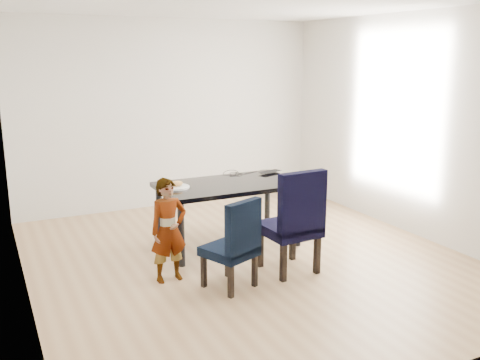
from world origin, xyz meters
name	(u,v)px	position (x,y,z in m)	size (l,w,h in m)	color
floor	(248,259)	(0.00, 0.00, -0.01)	(4.50, 5.00, 0.01)	tan
ceiling	(249,1)	(0.00, 0.00, 2.71)	(4.50, 5.00, 0.01)	white
wall_back	(170,114)	(0.00, 2.50, 1.35)	(4.50, 0.01, 2.70)	silver
wall_front	(429,190)	(0.00, -2.50, 1.35)	(4.50, 0.01, 2.70)	silver
wall_left	(15,154)	(-2.25, 0.00, 1.35)	(0.01, 5.00, 2.70)	silver
wall_right	(413,125)	(2.25, 0.00, 1.35)	(0.01, 5.00, 2.70)	white
dining_table	(229,214)	(0.00, 0.50, 0.38)	(1.60, 0.90, 0.75)	black
chair_left	(229,243)	(-0.49, -0.56, 0.44)	(0.43, 0.44, 0.89)	black
chair_right	(289,220)	(0.24, -0.45, 0.54)	(0.52, 0.54, 1.09)	black
child	(169,230)	(-0.95, -0.15, 0.52)	(0.38, 0.25, 1.04)	orange
plate	(176,187)	(-0.62, 0.55, 0.76)	(0.30, 0.30, 0.02)	white
sandwich	(176,184)	(-0.62, 0.55, 0.80)	(0.16, 0.07, 0.06)	#BD8543
laptop	(268,172)	(0.68, 0.80, 0.76)	(0.30, 0.20, 0.02)	black
cable_tangle	(236,175)	(0.26, 0.85, 0.75)	(0.16, 0.16, 0.01)	black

